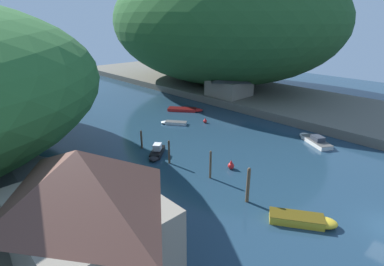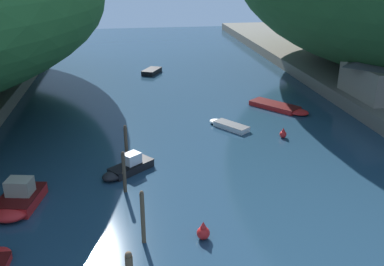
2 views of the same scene
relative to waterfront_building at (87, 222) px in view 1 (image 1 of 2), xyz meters
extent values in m
plane|color=#1E384C|center=(19.87, 20.01, -5.70)|extent=(130.00, 130.00, 0.00)
cube|color=#666056|center=(47.24, 20.01, -5.03)|extent=(22.00, 120.00, 1.34)
ellipsoid|color=#285628|center=(48.34, 35.14, 9.14)|extent=(40.88, 57.24, 27.01)
cube|color=gray|center=(0.00, 0.00, -1.53)|extent=(6.31, 8.39, 5.67)
pyramid|color=brown|center=(0.00, 0.00, 2.69)|extent=(6.82, 9.06, 2.76)
cube|color=slate|center=(-1.06, 11.81, -3.06)|extent=(5.80, 9.85, 2.60)
pyramid|color=#4C4C51|center=(-1.06, 11.81, -1.17)|extent=(6.26, 10.64, 1.19)
cube|color=gray|center=(40.44, 24.21, -2.83)|extent=(6.62, 7.14, 3.08)
pyramid|color=#4C4C51|center=(40.44, 24.21, -0.55)|extent=(7.15, 7.72, 1.49)
cube|color=gold|center=(15.17, -4.23, -5.36)|extent=(3.58, 4.33, 0.69)
ellipsoid|color=gold|center=(16.34, -5.98, -5.36)|extent=(2.35, 2.54, 0.69)
cube|color=#4C3E0E|center=(15.17, -4.23, -5.00)|extent=(3.65, 4.42, 0.03)
cube|color=red|center=(29.67, 26.04, -5.49)|extent=(4.62, 5.13, 0.42)
ellipsoid|color=red|center=(31.22, 24.07, -5.49)|extent=(2.99, 3.10, 0.42)
cube|color=#450A0A|center=(29.67, 26.04, -5.26)|extent=(4.71, 5.24, 0.03)
cube|color=red|center=(7.98, 3.96, -5.52)|extent=(1.71, 2.92, 0.36)
ellipsoid|color=red|center=(8.06, 5.37, -5.52)|extent=(1.55, 1.50, 0.36)
cube|color=#450A0A|center=(7.98, 3.96, -5.32)|extent=(1.74, 2.98, 0.03)
cube|color=white|center=(23.93, 21.04, -5.49)|extent=(2.91, 3.36, 0.43)
ellipsoid|color=white|center=(22.97, 22.36, -5.49)|extent=(1.90, 2.00, 0.43)
cube|color=#525252|center=(23.93, 21.04, -5.26)|extent=(2.97, 3.42, 0.03)
cube|color=silver|center=(32.26, 2.16, -5.43)|extent=(3.77, 4.81, 0.54)
ellipsoid|color=silver|center=(33.40, 4.13, -5.43)|extent=(2.56, 2.79, 0.54)
cube|color=#504E4A|center=(32.26, 2.16, -5.14)|extent=(3.85, 4.91, 0.03)
cube|color=#333842|center=(32.19, 2.03, -4.84)|extent=(1.84, 1.99, 0.64)
cube|color=black|center=(14.97, 14.07, -5.43)|extent=(3.33, 3.05, 0.55)
ellipsoid|color=black|center=(13.70, 13.04, -5.43)|extent=(2.03, 1.97, 0.55)
cube|color=black|center=(14.97, 14.07, -5.14)|extent=(3.39, 3.11, 0.03)
cube|color=silver|center=(15.04, 14.13, -4.76)|extent=(1.45, 1.41, 0.79)
cube|color=black|center=(18.31, 42.36, -5.41)|extent=(2.91, 3.58, 0.57)
ellipsoid|color=black|center=(19.05, 43.78, -5.41)|extent=(2.09, 2.13, 0.57)
cube|color=black|center=(18.31, 42.36, -5.11)|extent=(2.96, 3.66, 0.03)
cube|color=red|center=(8.21, 10.58, -5.36)|extent=(2.71, 3.57, 0.68)
ellipsoid|color=red|center=(7.89, 9.01, -5.36)|extent=(2.28, 1.98, 0.68)
cube|color=#450A0A|center=(8.21, 10.58, -5.00)|extent=(2.77, 3.64, 0.03)
cube|color=#9E937F|center=(8.23, 10.68, -4.52)|extent=(1.67, 1.40, 1.00)
cylinder|color=brown|center=(14.69, 0.34, -4.07)|extent=(0.31, 0.31, 3.25)
sphere|color=brown|center=(14.69, 0.34, -2.39)|extent=(0.28, 0.28, 0.28)
cylinder|color=brown|center=(15.42, 5.62, -4.22)|extent=(0.23, 0.23, 2.96)
sphere|color=brown|center=(15.42, 5.62, -2.70)|extent=(0.21, 0.21, 0.21)
cylinder|color=#4C3D2D|center=(14.50, 11.19, -4.35)|extent=(0.23, 0.23, 2.69)
sphere|color=#4C3D2D|center=(14.50, 11.19, -2.96)|extent=(0.21, 0.21, 0.21)
cylinder|color=#4C3D2D|center=(14.67, 16.93, -4.56)|extent=(0.25, 0.25, 2.28)
sphere|color=#4C3D2D|center=(14.67, 16.93, -3.37)|extent=(0.23, 0.23, 0.23)
sphere|color=red|center=(27.76, 18.37, -5.41)|extent=(0.59, 0.59, 0.59)
cone|color=red|center=(27.76, 18.37, -4.97)|extent=(0.29, 0.29, 0.29)
sphere|color=red|center=(18.58, 5.44, -5.34)|extent=(0.71, 0.71, 0.71)
cone|color=red|center=(18.58, 5.44, -4.81)|extent=(0.36, 0.36, 0.36)
cylinder|color=#282D3D|center=(2.59, 10.00, -3.94)|extent=(0.13, 0.13, 0.85)
cylinder|color=#282D3D|center=(2.63, 10.17, -3.94)|extent=(0.13, 0.13, 0.85)
cube|color=gold|center=(2.61, 10.08, -3.21)|extent=(0.29, 0.42, 0.62)
sphere|color=#9E7051|center=(2.61, 10.08, -2.79)|extent=(0.22, 0.22, 0.22)
cylinder|color=#282D3D|center=(2.51, 3.44, -3.94)|extent=(0.13, 0.13, 0.85)
cylinder|color=#282D3D|center=(2.51, 3.62, -3.94)|extent=(0.13, 0.13, 0.85)
cube|color=#B2231E|center=(2.51, 3.53, -3.21)|extent=(0.23, 0.38, 0.62)
sphere|color=#9E7051|center=(2.51, 3.53, -2.79)|extent=(0.22, 0.22, 0.22)
camera|label=1|loc=(-4.88, -13.08, 9.83)|focal=28.00mm
camera|label=2|loc=(15.04, -13.41, 8.13)|focal=40.00mm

